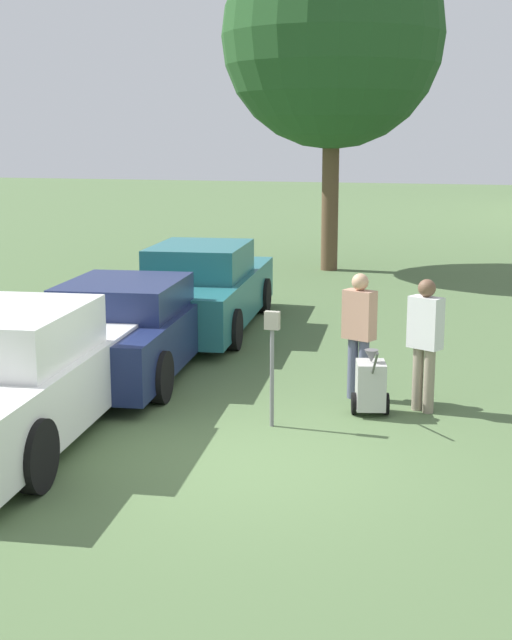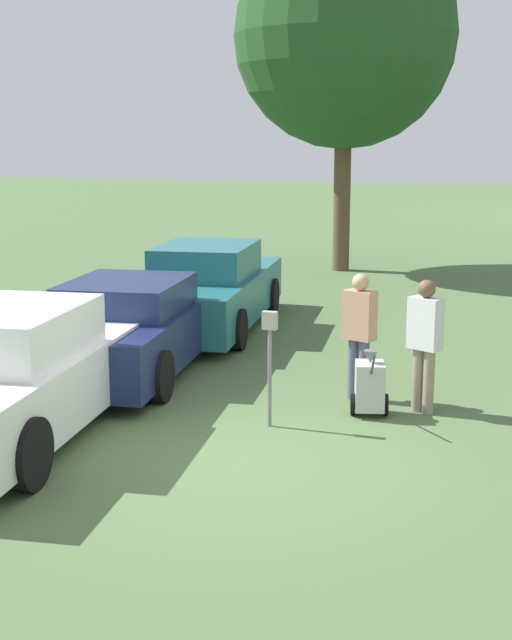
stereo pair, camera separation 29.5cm
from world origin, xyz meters
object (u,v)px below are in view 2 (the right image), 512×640
parked_car_navy (131,328)px  person_supervisor (425,338)px  person_worker (359,329)px  parked_car_white (15,375)px  equipment_cart (370,386)px  parking_meter (270,347)px  parked_car_teal (209,289)px

parked_car_navy → person_supervisor: (4.45, -0.72, 0.31)m
parked_car_navy → person_worker: 3.59m
parked_car_white → equipment_cart: size_ratio=5.27×
parking_meter → person_supervisor: person_supervisor is taller
parked_car_teal → parked_car_navy: bearing=-97.2°
parked_car_navy → parking_meter: size_ratio=3.50×
parked_car_white → person_supervisor: size_ratio=3.06×
parked_car_navy → parked_car_teal: parked_car_teal is taller
parking_meter → equipment_cart: (1.07, 0.82, -0.61)m
parking_meter → parked_car_white: bearing=-155.8°
person_supervisor → equipment_cart: bearing=54.1°
parked_car_white → person_worker: person_worker is taller
person_worker → parked_car_white: bearing=58.9°
parked_car_navy → equipment_cart: (3.82, -1.05, -0.29)m
parked_car_teal → equipment_cart: parked_car_teal is taller
parked_car_navy → parked_car_white: bearing=-97.2°
parked_car_navy → parking_meter: (2.75, -1.87, 0.32)m
parked_car_navy → person_supervisor: size_ratio=2.90×
parked_car_white → parking_meter: 3.02m
parked_car_teal → parking_meter: (2.75, -5.11, 0.27)m
parked_car_navy → parked_car_teal: 3.25m
parked_car_teal → parking_meter: size_ratio=3.80×
parked_car_navy → equipment_cart: size_ratio=5.00×
parked_car_white → equipment_cart: 4.35m
parking_meter → equipment_cart: bearing=37.3°
parked_car_white → equipment_cart: bearing=21.0°
parked_car_teal → parking_meter: bearing=-68.9°
person_worker → equipment_cart: bearing=135.5°
person_worker → parked_car_teal: bearing=-24.1°
parked_car_teal → equipment_cart: 5.76m
person_supervisor → parked_car_navy: bearing=17.5°
person_supervisor → equipment_cart: size_ratio=1.72×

